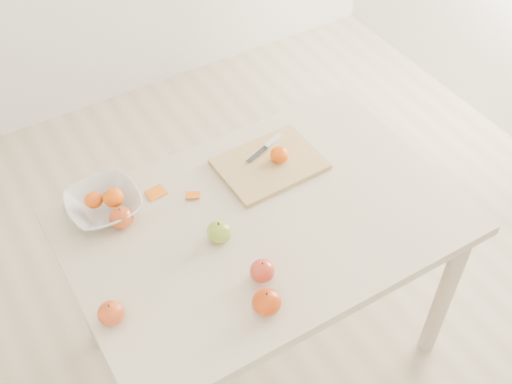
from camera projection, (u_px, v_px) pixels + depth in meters
ground at (263, 343)px, 2.52m from camera, size 3.50×3.50×0.00m
table at (264, 238)px, 2.05m from camera, size 1.20×0.80×0.75m
cutting_board at (270, 164)px, 2.12m from camera, size 0.34×0.25×0.02m
board_tangerine at (279, 155)px, 2.10m from camera, size 0.06×0.06×0.05m
fruit_bowl at (104, 204)px, 1.97m from camera, size 0.23×0.23×0.06m
bowl_tangerine_near at (94, 200)px, 1.95m from camera, size 0.06×0.06×0.05m
bowl_tangerine_far at (113, 197)px, 1.96m from camera, size 0.06×0.06×0.06m
orange_peel_a at (156, 194)px, 2.04m from camera, size 0.07×0.05×0.01m
orange_peel_b at (193, 196)px, 2.03m from camera, size 0.06×0.05×0.01m
paring_knife at (270, 143)px, 2.17m from camera, size 0.17×0.07×0.01m
apple_green at (219, 232)px, 1.89m from camera, size 0.07×0.07×0.07m
apple_red_e at (262, 271)px, 1.80m from camera, size 0.07×0.07×0.06m
apple_red_d at (111, 313)px, 1.70m from camera, size 0.07×0.07×0.07m
apple_red_c at (267, 302)px, 1.72m from camera, size 0.08×0.08×0.07m
apple_red_a at (122, 218)px, 1.93m from camera, size 0.07×0.07×0.07m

